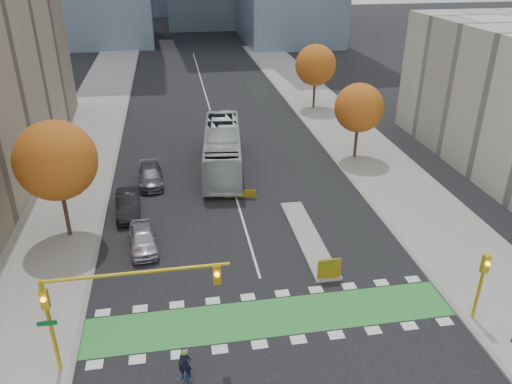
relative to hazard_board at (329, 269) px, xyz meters
name	(u,v)px	position (x,y,z in m)	size (l,w,h in m)	color
ground	(277,337)	(-4.00, -4.20, -0.80)	(300.00, 300.00, 0.00)	black
sidewalk_west	(67,187)	(-17.50, 15.80, -0.73)	(7.00, 120.00, 0.15)	gray
sidewalk_east	(378,165)	(9.50, 15.80, -0.73)	(7.00, 120.00, 0.15)	gray
curb_west	(111,184)	(-14.00, 15.80, -0.73)	(0.30, 120.00, 0.16)	gray
curb_east	(341,167)	(6.00, 15.80, -0.73)	(0.30, 120.00, 0.16)	gray
bike_crossing	(272,317)	(-4.00, -2.70, -0.79)	(20.00, 3.00, 0.01)	#2D8A35
centre_line	(210,109)	(-4.00, 35.80, -0.80)	(0.15, 70.00, 0.01)	silver
bike_lane_paint	(288,132)	(3.50, 25.80, -0.80)	(2.50, 50.00, 0.01)	black
median_island	(308,237)	(0.00, 4.80, -0.72)	(1.60, 10.00, 0.16)	gray
hazard_board	(329,269)	(0.00, 0.00, 0.00)	(1.40, 0.12, 1.30)	yellow
tree_west	(56,161)	(-16.00, 7.80, 4.82)	(5.20, 5.20, 8.22)	#332114
tree_east_near	(359,108)	(8.00, 17.80, 4.06)	(4.40, 4.40, 7.08)	#332114
tree_east_far	(316,65)	(8.50, 33.80, 4.44)	(4.80, 4.80, 7.65)	#332114
traffic_signal_west	(106,296)	(-11.93, -4.71, 3.23)	(8.53, 0.56, 5.20)	#BF9914
traffic_signal_east	(482,278)	(6.50, -4.71, 1.93)	(0.35, 0.43, 4.10)	#BF9914
cyclist	(186,374)	(-8.71, -6.60, -0.09)	(0.99, 1.95, 2.14)	#215D99
bus	(222,148)	(-4.37, 17.70, 1.04)	(3.10, 13.23, 3.69)	#BABFC2
parked_car_a	(143,238)	(-10.97, 5.40, -0.06)	(1.75, 4.34, 1.48)	#ABABB0
parked_car_b	(128,204)	(-12.20, 10.40, -0.02)	(1.65, 4.74, 1.56)	black
parked_car_c	(151,176)	(-10.66, 15.40, -0.10)	(1.96, 4.82, 1.40)	#4D4D52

